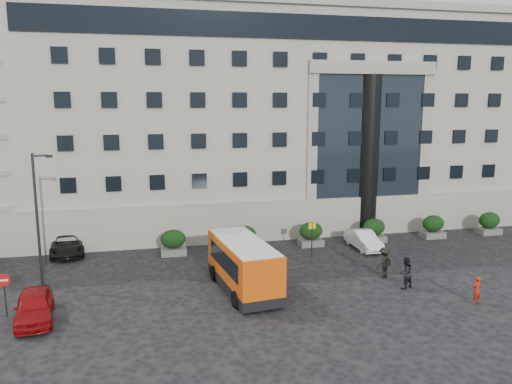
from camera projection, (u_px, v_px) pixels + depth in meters
ground at (251, 289)px, 29.33m from camera, size 120.00×120.00×0.00m
civic_building at (263, 121)px, 50.15m from camera, size 44.00×24.00×18.00m
entrance_column at (367, 156)px, 40.67m from camera, size 1.80×1.80×13.00m
hedge_a at (173, 242)px, 35.78m from camera, size 1.80×1.26×1.84m
hedge_b at (244, 238)px, 36.91m from camera, size 1.80×1.26×1.84m
hedge_c at (311, 234)px, 38.05m from camera, size 1.80×1.26×1.84m
hedge_d at (374, 230)px, 39.18m from camera, size 1.80×1.26×1.84m
hedge_e at (433, 226)px, 40.31m from camera, size 1.80×1.26×1.84m
hedge_f at (489, 223)px, 41.44m from camera, size 1.80×1.26×1.84m
street_lamp at (38, 216)px, 28.83m from camera, size 1.16×0.18×8.00m
bus_stop_sign at (312, 234)px, 35.02m from camera, size 0.50×0.08×2.52m
no_entry_sign at (4, 287)px, 25.21m from camera, size 0.64×0.16×2.32m
minibus at (244, 263)px, 28.91m from camera, size 3.32×7.29×2.94m
parked_car_a at (34, 306)px, 25.01m from camera, size 2.34×4.59×1.49m
parked_car_c at (62, 238)px, 38.04m from camera, size 2.16×4.55×1.28m
parked_car_d at (67, 245)px, 35.99m from camera, size 2.96×5.26×1.39m
white_taxi at (364, 240)px, 37.32m from camera, size 1.49×4.17×1.37m
pedestrian_a at (477, 290)px, 27.15m from camera, size 0.62×0.47×1.53m
pedestrian_b at (405, 273)px, 29.29m from camera, size 1.11×0.97×1.93m
pedestrian_c at (384, 262)px, 31.16m from camera, size 1.43×1.15×1.94m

